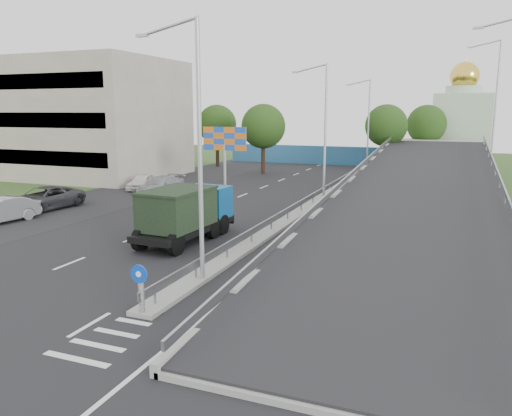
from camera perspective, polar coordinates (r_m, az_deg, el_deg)
The scene contains 22 objects.
ground at distance 16.07m, azimuth -17.42°, elevation -14.71°, with size 160.00×160.00×0.00m, color #2D4C1E.
road_surface at distance 34.16m, azimuth -0.12°, elevation -0.51°, with size 26.00×90.00×0.04m, color black.
parking_strip at distance 40.72m, azimuth -17.37°, elevation 0.86°, with size 8.00×90.00×0.05m, color black.
median at distance 36.95m, azimuth 6.51°, elevation 0.45°, with size 1.00×44.00×0.20m, color gray.
overpass_ramp at distance 35.51m, azimuth 18.34°, elevation 2.23°, with size 10.00×50.00×3.50m.
median_guardrail at distance 36.83m, azimuth 6.54°, elevation 1.44°, with size 0.09×44.00×0.71m.
sign_bollard at distance 17.26m, azimuth -13.05°, elevation -8.92°, with size 0.64×0.23×1.67m.
lamp_post_near at distance 19.48m, azimuth -6.97°, elevation 7.91°, with size 2.74×0.18×10.08m.
lamp_post_mid at distance 38.25m, azimuth 7.66°, elevation 9.39°, with size 2.74×0.18×10.08m.
lamp_post_far at distance 57.85m, azimuth 12.56°, elevation 9.76°, with size 2.74×0.18×10.08m.
beige_building at distance 58.39m, azimuth -21.12°, elevation 9.49°, with size 24.00×14.00×12.00m, color gray.
blue_wall at distance 64.74m, azimuth 9.64°, elevation 5.89°, with size 30.00×0.50×2.40m, color #256B8A.
church at distance 71.11m, azimuth 22.39°, elevation 8.99°, with size 7.00×7.00×13.80m.
billboard at distance 43.28m, azimuth -3.61°, elevation 7.50°, with size 4.00×0.24×5.50m.
tree_left_mid at distance 54.67m, azimuth 0.84°, elevation 9.29°, with size 4.80×4.80×7.60m.
tree_median_far at distance 59.57m, azimuth 14.67°, elevation 9.09°, with size 4.80×4.80×7.60m.
tree_left_far at distance 62.44m, azimuth -4.47°, elevation 9.48°, with size 4.80×4.80×7.60m.
tree_ramp_far at distance 66.20m, azimuth 18.91°, elevation 9.01°, with size 4.80×4.80×7.60m.
dump_truck at distance 26.66m, azimuth -7.98°, elevation -0.37°, with size 2.84×6.76×2.93m.
parked_car_c at distance 37.99m, azimuth -23.06°, elevation 1.00°, with size 2.66×5.77×1.60m, color #333338.
parked_car_d at distance 42.46m, azimuth -10.79°, elevation 2.57°, with size 2.05×5.05×1.46m, color #95999D.
parked_car_e at distance 45.13m, azimuth -12.80°, elevation 2.95°, with size 1.66×4.13×1.41m, color silver.
Camera 1 is at (9.40, -11.09, 6.84)m, focal length 35.00 mm.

